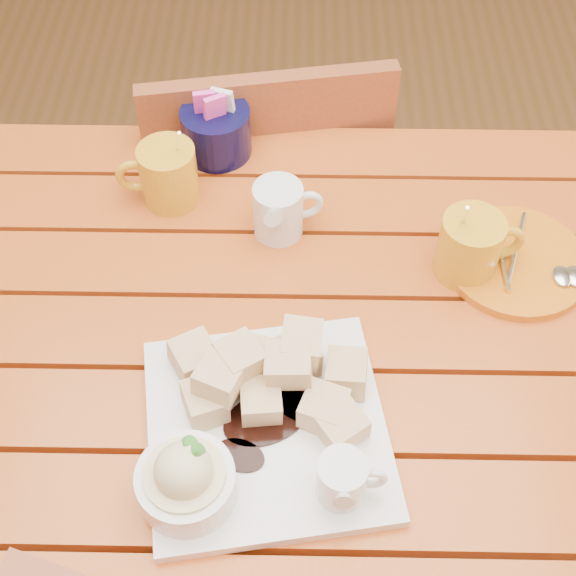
{
  "coord_description": "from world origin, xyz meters",
  "views": [
    {
      "loc": [
        0.05,
        -0.59,
        1.59
      ],
      "look_at": [
        0.04,
        0.02,
        0.82
      ],
      "focal_mm": 50.0,
      "sensor_mm": 36.0,
      "label": 1
    }
  ],
  "objects_px": {
    "table": "(258,376)",
    "coffee_mug_left": "(167,174)",
    "dessert_plate": "(252,428)",
    "chair_far": "(264,203)",
    "orange_saucer": "(517,261)",
    "coffee_mug_right": "(471,246)"
  },
  "relations": [
    {
      "from": "dessert_plate",
      "to": "table",
      "type": "bearing_deg",
      "value": 91.55
    },
    {
      "from": "table",
      "to": "orange_saucer",
      "type": "height_order",
      "value": "orange_saucer"
    },
    {
      "from": "dessert_plate",
      "to": "coffee_mug_left",
      "type": "distance_m",
      "value": 0.42
    },
    {
      "from": "coffee_mug_left",
      "to": "orange_saucer",
      "type": "xyz_separation_m",
      "value": [
        0.49,
        -0.12,
        -0.04
      ]
    },
    {
      "from": "table",
      "to": "coffee_mug_left",
      "type": "bearing_deg",
      "value": 119.53
    },
    {
      "from": "coffee_mug_left",
      "to": "orange_saucer",
      "type": "height_order",
      "value": "coffee_mug_left"
    },
    {
      "from": "table",
      "to": "coffee_mug_right",
      "type": "height_order",
      "value": "coffee_mug_right"
    },
    {
      "from": "orange_saucer",
      "to": "chair_far",
      "type": "bearing_deg",
      "value": 133.96
    },
    {
      "from": "orange_saucer",
      "to": "dessert_plate",
      "type": "bearing_deg",
      "value": -141.78
    },
    {
      "from": "orange_saucer",
      "to": "chair_far",
      "type": "distance_m",
      "value": 0.6
    },
    {
      "from": "dessert_plate",
      "to": "chair_far",
      "type": "xyz_separation_m",
      "value": [
        -0.02,
        0.65,
        -0.31
      ]
    },
    {
      "from": "table",
      "to": "coffee_mug_right",
      "type": "bearing_deg",
      "value": 21.11
    },
    {
      "from": "coffee_mug_right",
      "to": "orange_saucer",
      "type": "bearing_deg",
      "value": -3.27
    },
    {
      "from": "table",
      "to": "dessert_plate",
      "type": "distance_m",
      "value": 0.21
    },
    {
      "from": "table",
      "to": "orange_saucer",
      "type": "bearing_deg",
      "value": 18.42
    },
    {
      "from": "coffee_mug_right",
      "to": "chair_far",
      "type": "relative_size",
      "value": 0.16
    },
    {
      "from": "table",
      "to": "chair_far",
      "type": "distance_m",
      "value": 0.52
    },
    {
      "from": "chair_far",
      "to": "coffee_mug_right",
      "type": "bearing_deg",
      "value": 117.41
    },
    {
      "from": "coffee_mug_left",
      "to": "coffee_mug_right",
      "type": "relative_size",
      "value": 0.99
    },
    {
      "from": "dessert_plate",
      "to": "coffee_mug_right",
      "type": "bearing_deg",
      "value": 43.73
    },
    {
      "from": "table",
      "to": "coffee_mug_left",
      "type": "relative_size",
      "value": 8.74
    },
    {
      "from": "orange_saucer",
      "to": "coffee_mug_right",
      "type": "bearing_deg",
      "value": -173.1
    }
  ]
}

